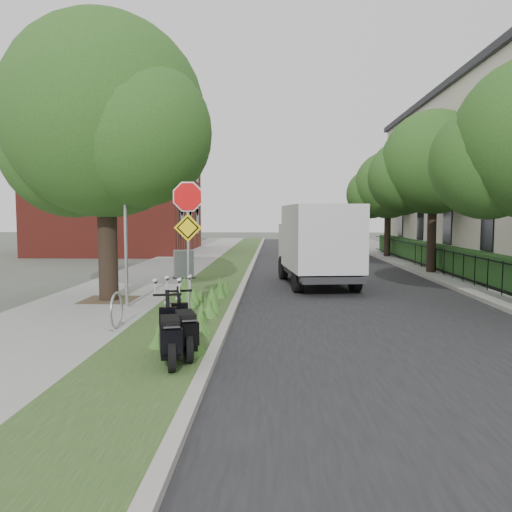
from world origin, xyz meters
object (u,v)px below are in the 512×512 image
at_px(scooter_near, 185,334).
at_px(utility_cabinet, 184,265).
at_px(sign_assembly, 188,221).
at_px(box_truck, 318,241).
at_px(scooter_far, 170,341).

xyz_separation_m(scooter_near, utility_cabinet, (-1.88, 10.21, 0.12)).
xyz_separation_m(sign_assembly, box_truck, (3.45, 5.98, -0.77)).
height_order(sign_assembly, utility_cabinet, sign_assembly).
xyz_separation_m(scooter_far, utility_cabinet, (-1.73, 10.66, 0.12)).
distance_m(scooter_far, box_truck, 10.16).
bearing_deg(sign_assembly, scooter_near, -81.50).
relative_size(scooter_near, utility_cabinet, 1.51).
relative_size(scooter_near, scooter_far, 0.99).
relative_size(sign_assembly, scooter_far, 2.02).
bearing_deg(scooter_far, scooter_near, 71.54).
bearing_deg(box_truck, scooter_far, -107.99).
distance_m(scooter_near, box_truck, 9.69).
bearing_deg(box_truck, sign_assembly, -119.95).
bearing_deg(sign_assembly, box_truck, 60.05).
height_order(scooter_far, utility_cabinet, utility_cabinet).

